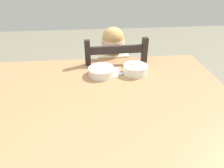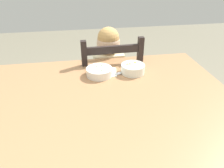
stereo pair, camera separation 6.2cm
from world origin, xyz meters
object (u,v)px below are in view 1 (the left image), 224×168
Objects in this scene: child_figure at (113,71)px; spoon at (124,73)px; bowl_of_carrots at (135,69)px; dining_table at (102,117)px; dining_chair at (113,91)px; bowl_of_peas at (101,71)px.

child_figure is 0.32m from spoon.
bowl_of_carrots is 0.07m from spoon.
dining_table is 0.34m from spoon.
spoon is (-0.07, 0.00, -0.03)m from bowl_of_carrots.
dining_chair is 6.06× the size of bowl_of_peas.
dining_table is at bearing -117.85° from spoon.
dining_table is 9.52× the size of bowl_of_carrots.
child_figure is (0.12, 0.58, -0.03)m from dining_table.
bowl_of_peas is 0.21m from bowl_of_carrots.
child_figure reaches higher than bowl_of_carrots.
dining_table is 8.83× the size of bowl_of_peas.
bowl_of_peas is (-0.10, -0.29, 0.15)m from child_figure.
bowl_of_carrots is 1.08× the size of spoon.
child_figure is 7.28× the size of spoon.
dining_chair is 0.46m from bowl_of_peas.
dining_chair is at bearing 108.86° from bowl_of_carrots.
dining_table is 0.31m from bowl_of_peas.
dining_chair is 0.18m from child_figure.
bowl_of_carrots is at bearing -70.37° from child_figure.
dining_chair is at bearing 96.43° from spoon.
bowl_of_peas is 0.14m from spoon.
child_figure is 6.76× the size of bowl_of_carrots.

